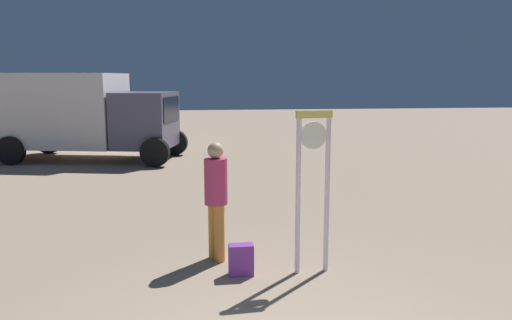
# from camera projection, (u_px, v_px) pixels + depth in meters

# --- Properties ---
(standing_clock) EXTENTS (0.50, 0.12, 2.26)m
(standing_clock) POSITION_uv_depth(u_px,v_px,m) (313.00, 175.00, 6.87)
(standing_clock) COLOR white
(standing_clock) RESTS_ON ground_plane
(person_near_clock) EXTENTS (0.34, 0.34, 1.78)m
(person_near_clock) POSITION_uv_depth(u_px,v_px,m) (216.00, 195.00, 7.39)
(person_near_clock) COLOR orange
(person_near_clock) RESTS_ON ground_plane
(backpack) EXTENTS (0.34, 0.23, 0.44)m
(backpack) POSITION_uv_depth(u_px,v_px,m) (241.00, 260.00, 6.93)
(backpack) COLOR #763494
(backpack) RESTS_ON ground_plane
(box_truck_near) EXTENTS (6.96, 3.93, 2.86)m
(box_truck_near) POSITION_uv_depth(u_px,v_px,m) (72.00, 113.00, 16.69)
(box_truck_near) COLOR silver
(box_truck_near) RESTS_ON ground_plane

